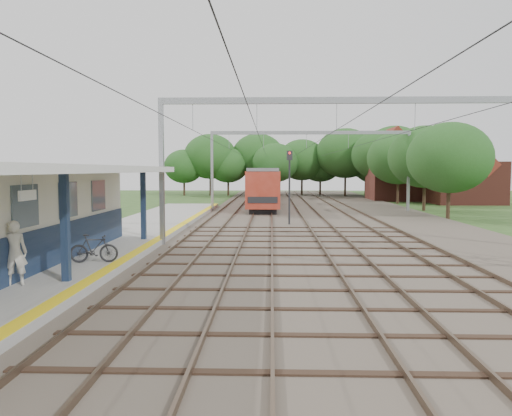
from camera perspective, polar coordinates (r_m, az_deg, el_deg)
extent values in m
plane|color=#2D4C1E|center=(9.19, 0.47, -18.98)|extent=(160.00, 160.00, 0.00)
cube|color=#473D33|center=(38.79, 7.42, -0.97)|extent=(18.00, 90.00, 0.10)
cube|color=gray|center=(23.97, -17.00, -4.14)|extent=(5.00, 52.00, 0.35)
cube|color=yellow|center=(23.32, -11.75, -3.82)|extent=(0.45, 52.00, 0.01)
cube|color=#13223E|center=(17.34, -23.84, -4.60)|extent=(0.06, 18.00, 1.40)
cube|color=slate|center=(17.18, -23.96, 0.35)|extent=(0.05, 16.00, 1.30)
cube|color=#13223E|center=(15.76, -20.98, -2.08)|extent=(0.22, 0.22, 3.20)
cube|color=#13223E|center=(24.27, -12.75, 0.27)|extent=(0.22, 0.22, 3.20)
cube|color=silver|center=(16.50, -27.25, 3.99)|extent=(6.40, 20.00, 0.24)
cube|color=white|center=(13.91, -24.66, 1.33)|extent=(0.06, 0.85, 0.26)
cube|color=brown|center=(38.84, -4.74, -0.76)|extent=(0.07, 88.00, 0.15)
cube|color=brown|center=(38.71, -2.63, -0.77)|extent=(0.07, 88.00, 0.15)
cube|color=brown|center=(38.62, -0.31, -0.77)|extent=(0.07, 88.00, 0.15)
cube|color=brown|center=(38.59, 1.82, -0.78)|extent=(0.07, 88.00, 0.15)
cube|color=brown|center=(38.66, 5.18, -0.79)|extent=(0.07, 88.00, 0.15)
cube|color=brown|center=(38.77, 7.30, -0.79)|extent=(0.07, 88.00, 0.15)
cube|color=brown|center=(39.04, 10.46, -0.79)|extent=(0.07, 88.00, 0.15)
cube|color=brown|center=(39.28, 12.53, -0.79)|extent=(0.07, 88.00, 0.15)
cube|color=gray|center=(24.00, -10.73, 3.96)|extent=(0.22, 0.22, 7.00)
cube|color=gray|center=(23.88, 9.95, 12.03)|extent=(17.00, 0.20, 0.30)
cube|color=gray|center=(43.74, -5.04, 4.17)|extent=(0.22, 0.22, 7.00)
cube|color=gray|center=(45.01, 17.04, 4.00)|extent=(0.22, 0.22, 7.00)
cube|color=gray|center=(43.68, 6.20, 8.56)|extent=(17.00, 0.20, 0.30)
cylinder|color=black|center=(38.66, -3.72, 7.12)|extent=(0.02, 88.00, 0.02)
cylinder|color=black|center=(38.49, 0.76, 7.14)|extent=(0.02, 88.00, 0.02)
cylinder|color=black|center=(38.60, 6.31, 7.11)|extent=(0.02, 88.00, 0.02)
cylinder|color=black|center=(39.04, 11.62, 7.01)|extent=(0.02, 88.00, 0.02)
cylinder|color=#382619|center=(70.21, -6.57, 2.55)|extent=(0.28, 0.28, 2.88)
ellipsoid|color=#214A1A|center=(70.19, -6.59, 5.42)|extent=(6.72, 6.72, 5.76)
cylinder|color=#382619|center=(71.60, -1.57, 2.47)|extent=(0.28, 0.28, 2.52)
ellipsoid|color=#214A1A|center=(71.56, -1.58, 4.93)|extent=(5.88, 5.88, 5.04)
cylinder|color=#382619|center=(68.49, 3.30, 2.68)|extent=(0.28, 0.28, 3.24)
ellipsoid|color=#214A1A|center=(68.49, 3.32, 5.99)|extent=(7.56, 7.56, 6.48)
cylinder|color=#382619|center=(70.90, 8.12, 2.48)|extent=(0.28, 0.28, 2.70)
ellipsoid|color=#214A1A|center=(70.87, 8.15, 5.15)|extent=(6.30, 6.30, 5.40)
cylinder|color=#382619|center=(48.65, 18.90, 1.33)|extent=(0.28, 0.28, 2.52)
ellipsoid|color=#214A1A|center=(48.59, 18.99, 4.96)|extent=(5.88, 5.88, 5.04)
cylinder|color=#382619|center=(64.20, 15.13, 2.26)|extent=(0.28, 0.28, 2.88)
ellipsoid|color=#214A1A|center=(64.18, 15.20, 5.40)|extent=(6.72, 6.72, 5.76)
cube|color=brown|center=(58.29, 22.73, 2.67)|extent=(7.00, 6.00, 4.50)
cube|color=maroon|center=(58.30, 22.82, 5.76)|extent=(4.99, 6.12, 4.99)
cube|color=brown|center=(62.48, 16.47, 3.15)|extent=(8.00, 6.00, 5.00)
cube|color=maroon|center=(62.51, 16.54, 6.27)|extent=(5.52, 6.12, 5.52)
imported|color=beige|center=(15.84, -25.88, -4.63)|extent=(0.80, 0.66, 1.87)
imported|color=black|center=(18.68, -18.04, -4.42)|extent=(1.74, 0.69, 1.01)
cube|color=black|center=(47.55, 0.95, 0.37)|extent=(2.21, 15.77, 0.44)
cube|color=maroon|center=(47.46, 0.95, 2.44)|extent=(2.76, 17.15, 2.98)
cube|color=black|center=(47.45, 0.95, 2.80)|extent=(2.80, 15.77, 0.86)
cube|color=slate|center=(47.43, 0.96, 4.38)|extent=(2.54, 17.15, 0.28)
cube|color=black|center=(65.26, 1.18, 1.46)|extent=(2.21, 15.77, 0.44)
cube|color=maroon|center=(65.19, 1.18, 2.97)|extent=(2.76, 17.15, 2.98)
cube|color=black|center=(65.19, 1.18, 3.23)|extent=(2.80, 15.77, 0.86)
cube|color=slate|center=(65.17, 1.18, 4.38)|extent=(2.54, 17.15, 0.28)
cylinder|color=black|center=(32.42, 3.84, 1.88)|extent=(0.15, 0.15, 4.47)
cube|color=black|center=(32.40, 3.86, 6.01)|extent=(0.37, 0.28, 0.62)
sphere|color=red|center=(32.31, 3.87, 6.28)|extent=(0.16, 0.16, 0.16)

